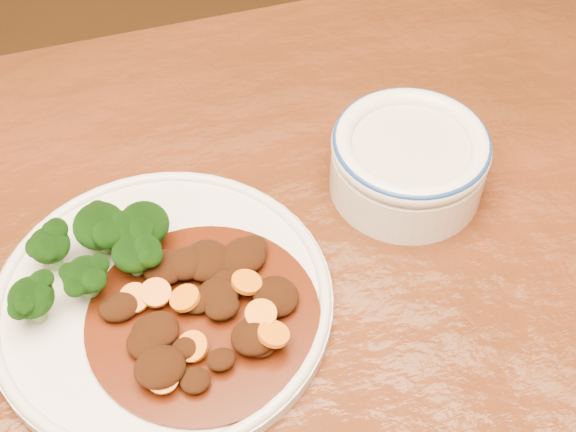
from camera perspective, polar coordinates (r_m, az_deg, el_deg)
name	(u,v)px	position (r m, az deg, el deg)	size (l,w,h in m)	color
dinner_plate	(162,300)	(0.65, -8.93, -5.91)	(0.27, 0.27, 0.02)	silver
broccoli_florets	(99,247)	(0.65, -13.31, -2.19)	(0.14, 0.09, 0.05)	#6AA354
mince_stew	(205,306)	(0.63, -5.95, -6.35)	(0.18, 0.18, 0.03)	#4A1C07
dip_bowl	(409,160)	(0.71, 8.57, 3.97)	(0.14, 0.14, 0.06)	white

